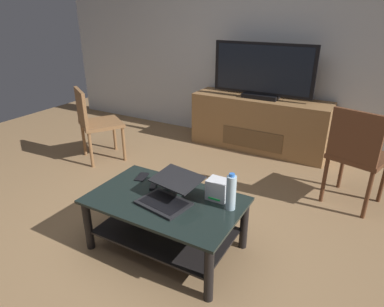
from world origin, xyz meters
TOP-DOWN VIEW (x-y plane):
  - ground_plane at (0.00, 0.00)m, footprint 7.68×7.68m
  - back_wall at (0.00, 2.50)m, footprint 6.40×0.12m
  - coffee_table at (0.11, -0.03)m, footprint 1.09×0.67m
  - media_cabinet at (0.04, 2.18)m, footprint 1.69×0.47m
  - television at (0.04, 2.15)m, footprint 1.22×0.20m
  - dining_chair at (1.22, 1.28)m, footprint 0.54×0.54m
  - side_chair at (-1.50, 0.91)m, footprint 0.61×0.61m
  - laptop at (0.15, -0.04)m, footprint 0.40×0.44m
  - router_box at (0.43, 0.16)m, footprint 0.15×0.12m
  - water_bottle_near at (0.56, 0.09)m, footprint 0.07×0.07m
  - cell_phone at (-0.24, 0.15)m, footprint 0.10×0.15m
  - tv_remote at (-0.08, 0.09)m, footprint 0.11×0.16m
  - soundbar_remote at (0.02, 0.17)m, footprint 0.07×0.16m

SIDE VIEW (x-z plane):
  - ground_plane at x=0.00m, z-range 0.00..0.00m
  - coffee_table at x=0.11m, z-range 0.08..0.50m
  - media_cabinet at x=0.04m, z-range 0.00..0.66m
  - cell_phone at x=-0.24m, z-range 0.42..0.43m
  - tv_remote at x=-0.08m, z-range 0.42..0.44m
  - soundbar_remote at x=0.02m, z-range 0.42..0.44m
  - laptop at x=0.15m, z-range 0.40..0.57m
  - side_chair at x=-1.50m, z-range 0.06..0.91m
  - router_box at x=0.43m, z-range 0.42..0.57m
  - dining_chair at x=1.22m, z-range 0.07..0.98m
  - water_bottle_near at x=0.56m, z-range 0.41..0.68m
  - television at x=0.04m, z-range 0.65..1.30m
  - back_wall at x=0.00m, z-range 0.00..2.80m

